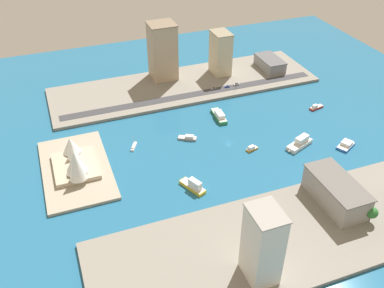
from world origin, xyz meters
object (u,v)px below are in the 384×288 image
object	(u,v)px
carpark_squat_concrete	(336,192)
warehouse_low_gray	(270,63)
catamaran_blue	(346,145)
opera_landmark	(74,160)
ferry_white_commuter	(300,143)
hatchback_blue	(227,86)
ferry_green_doubledeck	(219,115)
traffic_light_waterfront	(236,86)
ferry_yellow_fast	(193,186)
sedan_silver	(214,89)
water_taxi_orange	(252,148)
office_block_beige	(221,53)
tugboat_red	(316,107)
hotel_broad_white	(263,245)
apartment_midrise_tan	(163,51)
yacht_sleek_gray	(188,138)
sailboat_small_white	(134,146)
van_white	(236,84)

from	to	relation	value
carpark_squat_concrete	warehouse_low_gray	xyz separation A→B (m)	(180.25, -55.47, -2.93)
catamaran_blue	opera_landmark	distance (m)	192.73
ferry_white_commuter	hatchback_blue	bearing A→B (deg)	7.98
ferry_green_doubledeck	traffic_light_waterfront	size ratio (longest dim) A/B	3.89
warehouse_low_gray	ferry_yellow_fast	bearing A→B (deg)	136.26
hatchback_blue	sedan_silver	xyz separation A→B (m)	(0.53, 12.88, -0.04)
water_taxi_orange	hatchback_blue	bearing A→B (deg)	-13.30
sedan_silver	opera_landmark	bearing A→B (deg)	118.73
water_taxi_orange	ferry_yellow_fast	distance (m)	59.84
catamaran_blue	carpark_squat_concrete	bearing A→B (deg)	136.42
ferry_yellow_fast	traffic_light_waterfront	size ratio (longest dim) A/B	3.16
warehouse_low_gray	hatchback_blue	distance (m)	58.78
catamaran_blue	office_block_beige	bearing A→B (deg)	15.73
ferry_white_commuter	sedan_silver	xyz separation A→B (m)	(98.46, 26.60, 0.65)
water_taxi_orange	ferry_green_doubledeck	distance (m)	48.83
tugboat_red	hotel_broad_white	distance (m)	184.46
apartment_midrise_tan	yacht_sleek_gray	bearing A→B (deg)	172.74
sailboat_small_white	warehouse_low_gray	distance (m)	173.63
catamaran_blue	traffic_light_waterfront	xyz separation A→B (m)	(102.94, 40.55, 5.24)
ferry_green_doubledeck	traffic_light_waterfront	world-z (taller)	traffic_light_waterfront
traffic_light_waterfront	opera_landmark	xyz separation A→B (m)	(-63.57, 147.91, 3.42)
sedan_silver	traffic_light_waterfront	xyz separation A→B (m)	(-8.02, -17.32, 3.49)
ferry_yellow_fast	office_block_beige	xyz separation A→B (m)	(144.09, -81.41, 19.78)
hatchback_blue	carpark_squat_concrete	bearing A→B (deg)	179.66
ferry_yellow_fast	office_block_beige	distance (m)	166.67
hatchback_blue	traffic_light_waterfront	world-z (taller)	traffic_light_waterfront
water_taxi_orange	hatchback_blue	size ratio (longest dim) A/B	2.31
catamaran_blue	sedan_silver	xyz separation A→B (m)	(110.96, 57.88, 1.75)
office_block_beige	water_taxi_orange	bearing A→B (deg)	167.31
warehouse_low_gray	sedan_silver	size ratio (longest dim) A/B	7.70
catamaran_blue	ferry_white_commuter	xyz separation A→B (m)	(12.50, 31.28, 1.09)
ferry_white_commuter	catamaran_blue	bearing A→B (deg)	-111.79
opera_landmark	hatchback_blue	bearing A→B (deg)	-63.65
carpark_squat_concrete	hatchback_blue	world-z (taller)	carpark_squat_concrete
carpark_squat_concrete	van_white	world-z (taller)	carpark_squat_concrete
hatchback_blue	van_white	distance (m)	9.40
sailboat_small_white	hatchback_blue	distance (m)	115.28
tugboat_red	apartment_midrise_tan	bearing A→B (deg)	47.08
sailboat_small_white	opera_landmark	xyz separation A→B (m)	(-14.18, 43.23, 9.22)
sailboat_small_white	ferry_white_commuter	size ratio (longest dim) A/B	0.46
catamaran_blue	opera_landmark	world-z (taller)	opera_landmark
office_block_beige	van_white	xyz separation A→B (m)	(-28.71, -3.76, -19.00)
catamaran_blue	van_white	world-z (taller)	van_white
catamaran_blue	opera_landmark	size ratio (longest dim) A/B	0.38
catamaran_blue	ferry_white_commuter	size ratio (longest dim) A/B	0.69
office_block_beige	van_white	bearing A→B (deg)	-172.53
ferry_white_commuter	office_block_beige	size ratio (longest dim) A/B	0.61
ferry_green_doubledeck	van_white	bearing A→B (deg)	-40.00
sailboat_small_white	ferry_white_commuter	distance (m)	121.14
ferry_white_commuter	office_block_beige	xyz separation A→B (m)	(127.36, 8.11, 19.78)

